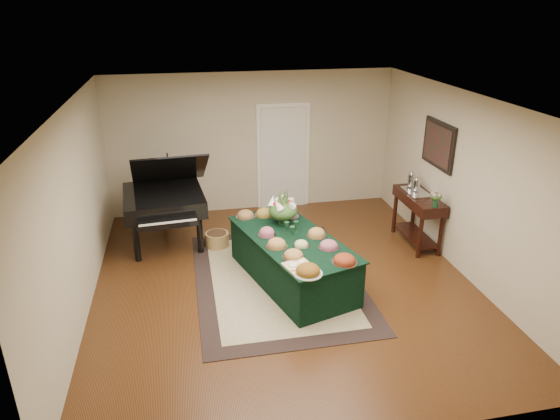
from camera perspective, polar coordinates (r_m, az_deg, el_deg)
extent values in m
plane|color=black|center=(7.55, 0.45, -8.24)|extent=(6.00, 6.00, 0.00)
cube|color=black|center=(7.61, -0.33, -7.90)|extent=(2.42, 3.38, 0.01)
cube|color=beige|center=(7.61, -0.33, -7.86)|extent=(1.93, 2.90, 0.01)
cube|color=white|center=(9.92, 0.37, 6.16)|extent=(1.05, 0.04, 2.10)
cube|color=silver|center=(9.92, 0.39, 5.85)|extent=(0.90, 0.06, 2.00)
cube|color=black|center=(7.40, 1.37, -5.75)|extent=(1.60, 2.40, 0.71)
cube|color=black|center=(7.24, 1.40, -3.26)|extent=(1.68, 2.48, 0.02)
cylinder|color=silver|center=(7.97, -1.78, -0.59)|extent=(0.33, 0.33, 0.01)
ellipsoid|color=#A78B30|center=(7.95, -1.78, -0.28)|extent=(0.27, 0.27, 0.08)
cylinder|color=silver|center=(7.30, 4.19, -2.95)|extent=(0.30, 0.30, 0.01)
ellipsoid|color=#C08745|center=(7.28, 4.20, -2.60)|extent=(0.24, 0.24, 0.09)
cylinder|color=silver|center=(6.70, 1.55, -5.39)|extent=(0.31, 0.31, 0.01)
ellipsoid|color=#C08745|center=(6.68, 1.55, -5.07)|extent=(0.25, 0.25, 0.07)
cylinder|color=silver|center=(7.30, -1.51, -2.89)|extent=(0.27, 0.27, 0.01)
ellipsoid|color=#BC5E72|center=(7.28, -1.52, -2.53)|extent=(0.22, 0.22, 0.09)
cylinder|color=silver|center=(8.18, -0.31, 0.05)|extent=(0.30, 0.30, 0.01)
ellipsoid|color=brown|center=(8.16, -0.31, 0.35)|extent=(0.25, 0.25, 0.08)
cylinder|color=silver|center=(7.00, 2.44, -4.10)|extent=(0.23, 0.23, 0.01)
ellipsoid|color=#E2E08D|center=(6.98, 2.44, -3.85)|extent=(0.19, 0.19, 0.06)
cylinder|color=silver|center=(6.97, -0.39, -4.18)|extent=(0.31, 0.31, 0.01)
ellipsoid|color=#C08745|center=(6.95, -0.39, -3.82)|extent=(0.26, 0.26, 0.09)
cylinder|color=silver|center=(7.93, -3.98, -0.78)|extent=(0.31, 0.31, 0.01)
ellipsoid|color=#9C6B3E|center=(7.91, -3.99, -0.48)|extent=(0.26, 0.26, 0.08)
cylinder|color=#AEB8AF|center=(6.33, 3.21, -7.24)|extent=(0.38, 0.38, 0.01)
ellipsoid|color=brown|center=(6.30, 3.22, -6.84)|extent=(0.31, 0.31, 0.09)
cylinder|color=silver|center=(6.98, 5.59, -4.28)|extent=(0.30, 0.30, 0.01)
ellipsoid|color=#BC5E72|center=(6.96, 5.60, -3.96)|extent=(0.25, 0.25, 0.08)
cylinder|color=silver|center=(6.63, 7.38, -5.90)|extent=(0.35, 0.35, 0.01)
ellipsoid|color=maroon|center=(6.61, 7.40, -5.57)|extent=(0.29, 0.29, 0.07)
cylinder|color=silver|center=(7.93, 1.04, -0.72)|extent=(0.31, 0.31, 0.01)
ellipsoid|color=#BC5E72|center=(7.90, 1.04, -0.31)|extent=(0.26, 0.26, 0.11)
cube|color=tan|center=(6.47, 2.16, -6.44)|extent=(0.42, 0.42, 0.02)
ellipsoid|color=#EDE8C7|center=(6.45, 1.52, -6.04)|extent=(0.14, 0.14, 0.08)
ellipsoid|color=#EDE8C7|center=(6.53, 2.51, -5.72)|extent=(0.12, 0.12, 0.07)
cube|color=orange|center=(6.42, 2.91, -6.37)|extent=(0.11, 0.11, 0.05)
cylinder|color=#14331D|center=(7.66, 0.34, -0.94)|extent=(0.17, 0.17, 0.17)
ellipsoid|color=#315823|center=(7.61, 0.34, -0.08)|extent=(0.44, 0.44, 0.29)
cylinder|color=black|center=(8.31, -16.09, -3.59)|extent=(0.10, 0.10, 0.65)
cylinder|color=black|center=(8.35, -9.13, -2.81)|extent=(0.10, 0.10, 0.65)
cylinder|color=black|center=(9.37, -13.17, -0.21)|extent=(0.10, 0.10, 0.65)
cube|color=black|center=(8.64, -13.16, 1.11)|extent=(1.41, 1.49, 0.28)
cube|color=black|center=(7.95, -12.69, -1.49)|extent=(0.94, 0.30, 0.10)
cube|color=black|center=(8.63, -12.52, 4.59)|extent=(1.33, 1.11, 0.72)
cylinder|color=olive|center=(8.59, -7.19, -3.39)|extent=(0.40, 0.40, 0.25)
cylinder|color=black|center=(8.38, 15.70, -3.08)|extent=(0.07, 0.07, 0.71)
cylinder|color=black|center=(8.54, 17.86, -2.84)|extent=(0.07, 0.07, 0.71)
cylinder|color=black|center=(9.20, 12.99, -0.43)|extent=(0.07, 0.07, 0.71)
cylinder|color=black|center=(9.34, 15.01, -0.25)|extent=(0.07, 0.07, 0.71)
cube|color=black|center=(8.69, 15.63, 1.09)|extent=(0.45, 1.19, 0.18)
cube|color=black|center=(8.94, 15.20, -2.79)|extent=(0.38, 1.04, 0.03)
cube|color=silver|center=(8.78, 15.28, 2.03)|extent=(0.34, 0.58, 0.02)
cylinder|color=#14331D|center=(8.21, 17.33, 0.77)|extent=(0.09, 0.09, 0.13)
ellipsoid|color=#CF869A|center=(8.16, 17.43, 1.57)|extent=(0.20, 0.20, 0.13)
cube|color=black|center=(8.50, 17.68, 7.14)|extent=(0.04, 0.95, 0.75)
cube|color=#4B141E|center=(8.49, 17.53, 7.14)|extent=(0.01, 0.82, 0.62)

